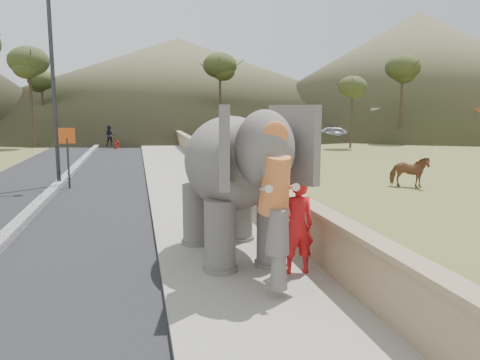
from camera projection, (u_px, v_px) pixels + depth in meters
name	position (u px, v px, depth m)	size (l,w,h in m)	color
ground	(261.00, 308.00, 7.50)	(160.00, 160.00, 0.00)	olive
road	(45.00, 201.00, 16.08)	(7.00, 120.00, 0.03)	black
median	(45.00, 198.00, 16.07)	(0.35, 120.00, 0.22)	black
walkway	(190.00, 193.00, 17.14)	(3.00, 120.00, 0.15)	#9E9687
parapet	(234.00, 179.00, 17.42)	(0.30, 120.00, 1.10)	tan
lamppost	(60.00, 64.00, 18.38)	(1.76, 0.36, 8.00)	#2C2B30
signboard	(67.00, 147.00, 18.17)	(0.60, 0.08, 2.40)	#2D2D33
cow	(409.00, 172.00, 18.70)	(0.69, 1.51, 1.27)	brown
distant_car	(337.00, 134.00, 44.00)	(1.70, 4.23, 1.44)	silver
bus_white	(421.00, 124.00, 46.98)	(2.50, 11.00, 3.10)	silver
hill_right	(416.00, 72.00, 64.13)	(56.00, 56.00, 16.00)	brown
hill_far	(178.00, 83.00, 75.02)	(80.00, 80.00, 14.00)	brown
elephant_and_man	(232.00, 183.00, 9.59)	(2.56, 4.39, 3.03)	slate
motorcyclist	(114.00, 140.00, 35.96)	(1.33, 1.69, 1.84)	maroon
trees	(178.00, 98.00, 34.10)	(47.47, 41.90, 8.63)	#473828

